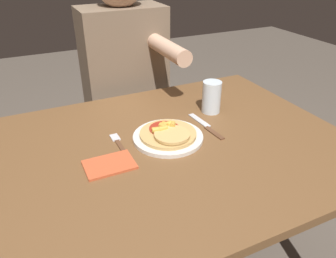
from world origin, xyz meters
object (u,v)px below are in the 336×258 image
(fork, at_px, (120,145))
(knife, at_px, (207,126))
(pizza, at_px, (168,133))
(plate, at_px, (168,137))
(person_diner, at_px, (126,77))
(dining_table, at_px, (177,168))
(drinking_glass, at_px, (212,97))

(fork, relative_size, knife, 0.79)
(pizza, bearing_deg, fork, 167.72)
(pizza, relative_size, knife, 0.89)
(plate, distance_m, fork, 0.17)
(knife, height_order, person_diner, person_diner)
(dining_table, xyz_separation_m, person_diner, (0.04, 0.65, 0.12))
(plate, distance_m, drinking_glass, 0.28)
(drinking_glass, bearing_deg, pizza, -153.36)
(pizza, bearing_deg, person_diner, 85.04)
(drinking_glass, bearing_deg, person_diner, 112.03)
(fork, distance_m, drinking_glass, 0.43)
(fork, bearing_deg, pizza, -12.28)
(fork, bearing_deg, plate, -11.22)
(pizza, relative_size, drinking_glass, 1.55)
(plate, relative_size, pizza, 1.24)
(plate, bearing_deg, fork, 168.78)
(person_diner, bearing_deg, drinking_glass, -67.97)
(pizza, xyz_separation_m, person_diner, (0.05, 0.61, -0.01))
(fork, distance_m, person_diner, 0.62)
(plate, xyz_separation_m, drinking_glass, (0.25, 0.12, 0.06))
(pizza, height_order, fork, pizza)
(dining_table, relative_size, pizza, 5.97)
(fork, xyz_separation_m, person_diner, (0.22, 0.58, 0.01))
(pizza, distance_m, person_diner, 0.61)
(knife, xyz_separation_m, drinking_glass, (0.08, 0.11, 0.06))
(plate, relative_size, drinking_glass, 1.92)
(knife, bearing_deg, pizza, -173.63)
(person_diner, bearing_deg, plate, -94.96)
(plate, bearing_deg, pizza, -96.28)
(fork, bearing_deg, person_diner, 69.13)
(pizza, xyz_separation_m, fork, (-0.17, 0.04, -0.02))
(drinking_glass, bearing_deg, knife, -127.85)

